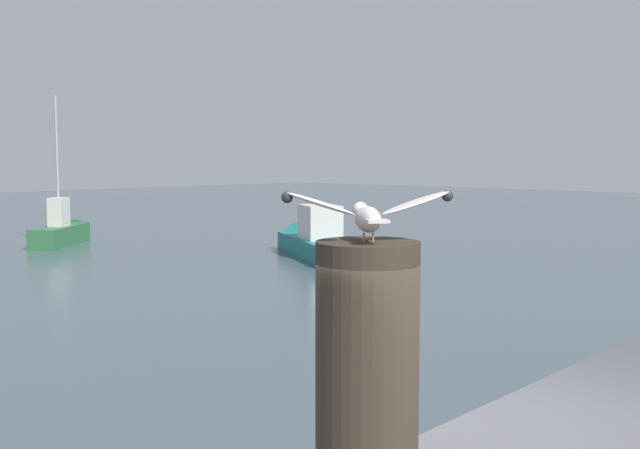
{
  "coord_description": "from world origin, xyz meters",
  "views": [
    {
      "loc": [
        -3.27,
        -2.22,
        2.91
      ],
      "look_at": [
        -1.03,
        -0.14,
        2.63
      ],
      "focal_mm": 42.76,
      "sensor_mm": 36.0,
      "label": 1
    }
  ],
  "objects_px": {
    "boat_teal": "(312,240)",
    "boat_green": "(64,231)",
    "seagull": "(368,212)",
    "mooring_post": "(367,383)"
  },
  "relations": [
    {
      "from": "seagull",
      "to": "boat_teal",
      "type": "height_order",
      "value": "seagull"
    },
    {
      "from": "mooring_post",
      "to": "boat_teal",
      "type": "bearing_deg",
      "value": 44.12
    },
    {
      "from": "boat_green",
      "to": "seagull",
      "type": "bearing_deg",
      "value": -115.77
    },
    {
      "from": "boat_teal",
      "to": "boat_green",
      "type": "height_order",
      "value": "boat_green"
    },
    {
      "from": "boat_green",
      "to": "boat_teal",
      "type": "bearing_deg",
      "value": -65.99
    },
    {
      "from": "seagull",
      "to": "boat_green",
      "type": "distance_m",
      "value": 24.21
    },
    {
      "from": "mooring_post",
      "to": "seagull",
      "type": "bearing_deg",
      "value": 52.5
    },
    {
      "from": "boat_teal",
      "to": "boat_green",
      "type": "relative_size",
      "value": 1.08
    },
    {
      "from": "seagull",
      "to": "boat_green",
      "type": "xyz_separation_m",
      "value": [
        10.48,
        21.71,
        -2.25
      ]
    },
    {
      "from": "seagull",
      "to": "boat_teal",
      "type": "distance_m",
      "value": 19.73
    }
  ]
}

